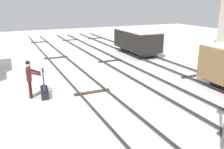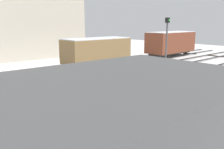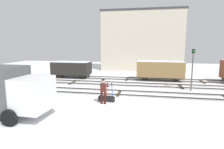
# 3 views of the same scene
# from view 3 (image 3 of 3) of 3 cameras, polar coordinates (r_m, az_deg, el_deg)

# --- Properties ---
(ground_plane) EXTENTS (60.00, 60.00, 0.00)m
(ground_plane) POSITION_cam_3_polar(r_m,az_deg,el_deg) (16.23, 2.17, -6.00)
(ground_plane) COLOR white
(track_main_line) EXTENTS (44.00, 1.94, 0.18)m
(track_main_line) POSITION_cam_3_polar(r_m,az_deg,el_deg) (16.20, 2.17, -5.63)
(track_main_line) COLOR #2D2B28
(track_main_line) RESTS_ON ground_plane
(track_siding_near) EXTENTS (44.00, 1.94, 0.18)m
(track_siding_near) POSITION_cam_3_polar(r_m,az_deg,el_deg) (19.74, 3.72, -2.94)
(track_siding_near) COLOR #2D2B28
(track_siding_near) RESTS_ON ground_plane
(track_siding_far) EXTENTS (44.00, 1.94, 0.18)m
(track_siding_far) POSITION_cam_3_polar(r_m,az_deg,el_deg) (22.91, 4.69, -1.28)
(track_siding_far) COLOR #2D2B28
(track_siding_far) RESTS_ON ground_plane
(switch_lever_frame) EXTENTS (1.27, 0.50, 1.45)m
(switch_lever_frame) POSITION_cam_3_polar(r_m,az_deg,el_deg) (14.06, -1.68, -7.35)
(switch_lever_frame) COLOR black
(switch_lever_frame) RESTS_ON ground_plane
(rail_worker) EXTENTS (0.60, 0.74, 1.88)m
(rail_worker) POSITION_cam_3_polar(r_m,az_deg,el_deg) (13.27, -2.71, -4.63)
(rail_worker) COLOR #351511
(rail_worker) RESTS_ON ground_plane
(delivery_truck) EXTENTS (5.67, 2.61, 3.02)m
(delivery_truck) POSITION_cam_3_polar(r_m,az_deg,el_deg) (12.63, -31.12, -3.89)
(delivery_truck) COLOR silver
(delivery_truck) RESTS_ON ground_plane
(signal_post) EXTENTS (0.24, 0.32, 3.89)m
(signal_post) POSITION_cam_3_polar(r_m,az_deg,el_deg) (18.27, 23.82, 2.53)
(signal_post) COLOR #4C4C4C
(signal_post) RESTS_ON ground_plane
(apartment_building) EXTENTS (13.44, 5.77, 9.91)m
(apartment_building) POSITION_cam_3_polar(r_m,az_deg,el_deg) (32.45, 9.28, 10.29)
(apartment_building) COLOR beige
(apartment_building) RESTS_ON ground_plane
(freight_car_near_switch) EXTENTS (5.47, 2.19, 2.37)m
(freight_car_near_switch) POSITION_cam_3_polar(r_m,az_deg,el_deg) (22.67, 14.73, 1.55)
(freight_car_near_switch) COLOR #2D2B28
(freight_car_near_switch) RESTS_ON ground_plane
(freight_car_back_track) EXTENTS (4.93, 2.33, 2.12)m
(freight_car_back_track) POSITION_cam_3_polar(r_m,az_deg,el_deg) (24.56, -12.50, 1.91)
(freight_car_back_track) COLOR #2D2B28
(freight_car_back_track) RESTS_ON ground_plane
(perched_bird_roof_left) EXTENTS (0.20, 0.28, 0.13)m
(perched_bird_roof_left) POSITION_cam_3_polar(r_m,az_deg,el_deg) (31.74, 14.45, 19.26)
(perched_bird_roof_left) COLOR #514C47
(perched_bird_roof_left) RESTS_ON apartment_building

